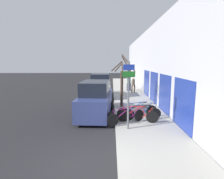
% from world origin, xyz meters
% --- Properties ---
extents(ground_plane, '(80.00, 80.00, 0.00)m').
position_xyz_m(ground_plane, '(0.00, 11.20, 0.00)').
color(ground_plane, black).
extents(sidewalk_curb, '(3.20, 32.00, 0.15)m').
position_xyz_m(sidewalk_curb, '(2.60, 14.00, 0.07)').
color(sidewalk_curb, '#9E9B93').
rests_on(sidewalk_curb, ground).
extents(building_facade, '(0.23, 32.00, 6.50)m').
position_xyz_m(building_facade, '(4.35, 13.89, 3.22)').
color(building_facade, '#BCBCC1').
rests_on(building_facade, ground).
extents(signpost, '(0.60, 0.12, 3.26)m').
position_xyz_m(signpost, '(1.60, 2.93, 1.97)').
color(signpost, '#595B60').
rests_on(signpost, sidewalk_curb).
extents(bicycle_0, '(2.00, 1.17, 0.88)m').
position_xyz_m(bicycle_0, '(1.60, 3.66, 0.53)').
color(bicycle_0, black).
rests_on(bicycle_0, sidewalk_curb).
extents(bicycle_1, '(2.20, 0.48, 0.91)m').
position_xyz_m(bicycle_1, '(2.20, 3.87, 0.54)').
color(bicycle_1, black).
rests_on(bicycle_1, sidewalk_curb).
extents(bicycle_2, '(2.16, 0.45, 0.87)m').
position_xyz_m(bicycle_2, '(2.53, 4.29, 0.52)').
color(bicycle_2, black).
rests_on(bicycle_2, sidewalk_curb).
extents(bicycle_3, '(2.43, 0.79, 0.97)m').
position_xyz_m(bicycle_3, '(2.30, 4.52, 0.56)').
color(bicycle_3, black).
rests_on(bicycle_3, sidewalk_curb).
extents(parked_car_0, '(2.18, 4.65, 2.21)m').
position_xyz_m(parked_car_0, '(-0.19, 5.53, 1.01)').
color(parked_car_0, navy).
rests_on(parked_car_0, ground).
extents(parked_car_1, '(2.10, 4.19, 2.31)m').
position_xyz_m(parked_car_1, '(-0.26, 11.27, 1.03)').
color(parked_car_1, silver).
rests_on(parked_car_1, ground).
extents(pedestrian_near, '(0.47, 0.40, 1.80)m').
position_xyz_m(pedestrian_near, '(2.73, 14.40, 1.19)').
color(pedestrian_near, '#1E2338').
rests_on(pedestrian_near, sidewalk_curb).
extents(pedestrian_far, '(0.42, 0.36, 1.63)m').
position_xyz_m(pedestrian_far, '(3.10, 13.29, 1.09)').
color(pedestrian_far, '#4C3D2D').
rests_on(pedestrian_far, sidewalk_curb).
extents(street_tree, '(1.68, 1.21, 3.77)m').
position_xyz_m(street_tree, '(1.55, 7.18, 1.91)').
color(street_tree, '#3D2D23').
rests_on(street_tree, sidewalk_curb).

